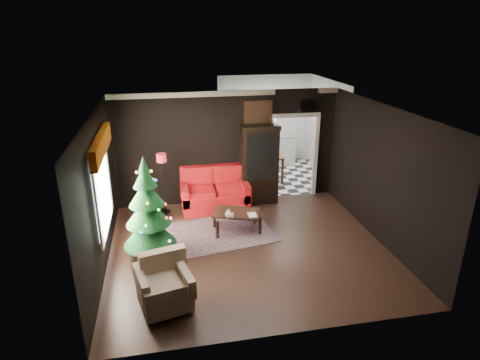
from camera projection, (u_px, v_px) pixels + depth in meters
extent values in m
plane|color=black|center=(249.00, 248.00, 8.28)|extent=(5.50, 5.50, 0.00)
plane|color=white|center=(250.00, 111.00, 7.28)|extent=(5.50, 5.50, 0.00)
plane|color=black|center=(228.00, 148.00, 10.07)|extent=(5.50, 0.00, 5.50)
plane|color=black|center=(289.00, 251.00, 5.49)|extent=(5.50, 0.00, 5.50)
plane|color=black|center=(99.00, 195.00, 7.29)|extent=(0.00, 5.50, 5.50)
plane|color=black|center=(382.00, 175.00, 8.27)|extent=(0.00, 5.50, 5.50)
cube|color=white|center=(102.00, 188.00, 7.46)|extent=(0.05, 1.60, 1.40)
cube|color=#763003|center=(101.00, 145.00, 7.18)|extent=(0.12, 2.10, 0.35)
plane|color=white|center=(276.00, 176.00, 12.25)|extent=(3.00, 3.00, 0.00)
cube|color=white|center=(265.00, 110.00, 12.98)|extent=(0.70, 0.06, 0.70)
cube|color=#492D42|center=(220.00, 233.00, 8.89)|extent=(2.44, 1.94, 0.01)
cylinder|color=beige|center=(228.00, 211.00, 8.80)|extent=(0.07, 0.07, 0.06)
cylinder|color=white|center=(232.00, 216.00, 8.57)|extent=(0.09, 0.09, 0.07)
imported|color=#9D7761|center=(248.00, 211.00, 8.60)|extent=(0.18, 0.02, 0.24)
cylinder|color=silver|center=(306.00, 106.00, 10.03)|extent=(0.32, 0.32, 0.06)
cube|color=#C17343|center=(258.00, 113.00, 9.87)|extent=(0.62, 0.05, 0.52)
cube|color=silver|center=(266.00, 150.00, 13.19)|extent=(1.80, 0.60, 0.90)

